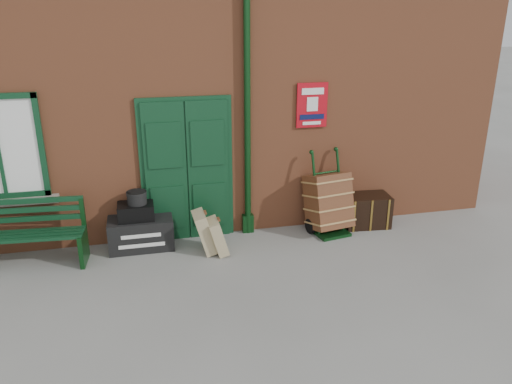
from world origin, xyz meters
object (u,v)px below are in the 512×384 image
object	(u,v)px
houdini_trunk	(141,233)
dark_trunk	(366,210)
bench	(27,232)
porter_trolley	(328,202)

from	to	relation	value
houdini_trunk	dark_trunk	world-z (taller)	dark_trunk
houdini_trunk	bench	bearing A→B (deg)	-173.71
houdini_trunk	dark_trunk	size ratio (longest dim) A/B	1.29
dark_trunk	houdini_trunk	bearing A→B (deg)	-174.75
houdini_trunk	porter_trolley	bearing A→B (deg)	-1.56
bench	houdini_trunk	bearing A→B (deg)	10.48
porter_trolley	dark_trunk	size ratio (longest dim) A/B	1.78
porter_trolley	bench	bearing A→B (deg)	170.65
porter_trolley	dark_trunk	bearing A→B (deg)	-3.74
bench	dark_trunk	size ratio (longest dim) A/B	2.15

